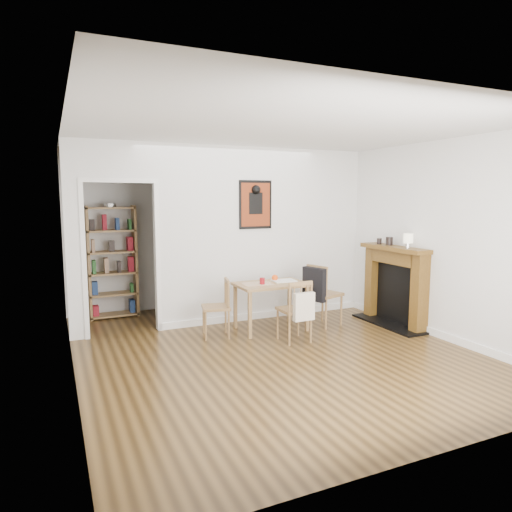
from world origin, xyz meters
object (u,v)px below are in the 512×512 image
dining_table (271,289)px  ceramic_jar_b (379,241)px  fireplace (395,283)px  ceramic_jar_a (389,241)px  chair_right (324,294)px  orange_fruit (275,278)px  mantel_lamp (408,239)px  red_glass (262,281)px  chair_front (295,310)px  notebook (284,281)px  chair_left (216,308)px  bookshelf (112,263)px

dining_table → ceramic_jar_b: 1.84m
fireplace → ceramic_jar_a: size_ratio=10.35×
chair_right → orange_fruit: 0.75m
dining_table → mantel_lamp: bearing=-25.3°
red_glass → ceramic_jar_b: bearing=-4.2°
chair_front → ceramic_jar_b: ceramic_jar_b is taller
chair_front → fireplace: (1.74, 0.10, 0.20)m
red_glass → orange_fruit: red_glass is taller
orange_fruit → chair_front: bearing=-96.1°
chair_right → notebook: chair_right is taller
orange_fruit → ceramic_jar_a: 1.78m
orange_fruit → red_glass: bearing=-148.2°
mantel_lamp → ceramic_jar_a: bearing=82.7°
chair_left → ceramic_jar_b: size_ratio=8.79×
orange_fruit → ceramic_jar_b: size_ratio=0.99×
chair_front → fireplace: size_ratio=0.65×
red_glass → ceramic_jar_b: 1.95m
chair_front → ceramic_jar_a: ceramic_jar_a is taller
chair_front → notebook: 0.72m
dining_table → red_glass: size_ratio=10.59×
chair_front → fireplace: 1.75m
notebook → dining_table: bearing=-168.0°
orange_fruit → notebook: bearing=-39.5°
chair_left → mantel_lamp: 2.79m
chair_left → bookshelf: 2.03m
bookshelf → mantel_lamp: bookshelf is taller
orange_fruit → ceramic_jar_a: (1.63, -0.49, 0.51)m
chair_left → fireplace: bearing=-10.9°
chair_left → mantel_lamp: size_ratio=3.80×
chair_front → ceramic_jar_a: (1.71, 0.24, 0.81)m
ceramic_jar_b → orange_fruit: bearing=169.0°
chair_front → chair_left: bearing=145.1°
notebook → mantel_lamp: 1.81m
chair_right → mantel_lamp: size_ratio=4.38×
dining_table → notebook: 0.25m
dining_table → mantel_lamp: 2.01m
fireplace → notebook: fireplace is taller
chair_left → red_glass: bearing=-4.2°
dining_table → red_glass: red_glass is taller
fireplace → chair_front: bearing=-176.5°
fireplace → red_glass: (-1.94, 0.45, 0.10)m
red_glass → ceramic_jar_b: ceramic_jar_b is taller
mantel_lamp → notebook: bearing=149.9°
bookshelf → ceramic_jar_b: 4.09m
bookshelf → ceramic_jar_b: bearing=-26.4°
chair_right → fireplace: bearing=-20.2°
red_glass → mantel_lamp: (1.86, -0.77, 0.57)m
red_glass → mantel_lamp: mantel_lamp is taller
fireplace → ceramic_jar_b: size_ratio=13.95×
ceramic_jar_a → fireplace: bearing=-78.9°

